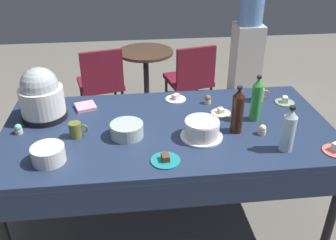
{
  "coord_description": "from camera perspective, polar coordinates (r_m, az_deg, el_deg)",
  "views": [
    {
      "loc": [
        -0.24,
        -2.1,
        1.98
      ],
      "look_at": [
        0.0,
        0.0,
        0.8
      ],
      "focal_mm": 39.03,
      "sensor_mm": 36.0,
      "label": 1
    }
  ],
  "objects": [
    {
      "name": "ground",
      "position": [
        2.9,
        0.0,
        -13.95
      ],
      "size": [
        9.0,
        9.0,
        0.0
      ],
      "primitive_type": "plane",
      "color": "slate"
    },
    {
      "name": "potluck_table",
      "position": [
        2.48,
        0.0,
        -2.26
      ],
      "size": [
        2.2,
        1.1,
        0.75
      ],
      "color": "navy",
      "rests_on": "ground"
    },
    {
      "name": "frosted_layer_cake",
      "position": [
        2.31,
        5.29,
        -1.46
      ],
      "size": [
        0.27,
        0.27,
        0.12
      ],
      "color": "silver",
      "rests_on": "potluck_table"
    },
    {
      "name": "slow_cooker",
      "position": [
        2.63,
        -19.18,
        3.62
      ],
      "size": [
        0.31,
        0.31,
        0.37
      ],
      "color": "black",
      "rests_on": "potluck_table"
    },
    {
      "name": "glass_salad_bowl",
      "position": [
        2.34,
        -6.43,
        -1.55
      ],
      "size": [
        0.21,
        0.21,
        0.09
      ],
      "primitive_type": "cylinder",
      "color": "#B2C6BC",
      "rests_on": "potluck_table"
    },
    {
      "name": "ceramic_snack_bowl",
      "position": [
        2.19,
        -18.19,
        -5.1
      ],
      "size": [
        0.19,
        0.19,
        0.1
      ],
      "primitive_type": "cylinder",
      "color": "silver",
      "rests_on": "potluck_table"
    },
    {
      "name": "dessert_plate_coral",
      "position": [
        2.41,
        24.78,
        -4.25
      ],
      "size": [
        0.16,
        0.16,
        0.05
      ],
      "color": "#E07266",
      "rests_on": "potluck_table"
    },
    {
      "name": "dessert_plate_cream",
      "position": [
        2.64,
        8.25,
        1.2
      ],
      "size": [
        0.14,
        0.14,
        0.04
      ],
      "color": "beige",
      "rests_on": "potluck_table"
    },
    {
      "name": "dessert_plate_white",
      "position": [
        2.81,
        1.19,
        3.4
      ],
      "size": [
        0.16,
        0.16,
        0.04
      ],
      "color": "white",
      "rests_on": "potluck_table"
    },
    {
      "name": "dessert_plate_sage",
      "position": [
        2.89,
        17.77,
        2.77
      ],
      "size": [
        0.14,
        0.14,
        0.05
      ],
      "color": "#8CA87F",
      "rests_on": "potluck_table"
    },
    {
      "name": "dessert_plate_teal",
      "position": [
        2.11,
        -0.4,
        -6.21
      ],
      "size": [
        0.17,
        0.17,
        0.04
      ],
      "color": "teal",
      "rests_on": "potluck_table"
    },
    {
      "name": "cupcake_vanilla",
      "position": [
        2.76,
        6.22,
        3.21
      ],
      "size": [
        0.05,
        0.05,
        0.07
      ],
      "color": "beige",
      "rests_on": "potluck_table"
    },
    {
      "name": "cupcake_berry",
      "position": [
        2.55,
        -22.34,
        -1.32
      ],
      "size": [
        0.05,
        0.05,
        0.07
      ],
      "color": "beige",
      "rests_on": "potluck_table"
    },
    {
      "name": "cupcake_rose",
      "position": [
        2.43,
        14.51,
        -1.49
      ],
      "size": [
        0.05,
        0.05,
        0.07
      ],
      "color": "beige",
      "rests_on": "potluck_table"
    },
    {
      "name": "soda_bottle_lime_soda",
      "position": [
        2.54,
        13.63,
        3.1
      ],
      "size": [
        0.07,
        0.07,
        0.32
      ],
      "color": "green",
      "rests_on": "potluck_table"
    },
    {
      "name": "soda_bottle_water",
      "position": [
        2.26,
        18.31,
        -1.52
      ],
      "size": [
        0.08,
        0.08,
        0.29
      ],
      "color": "silver",
      "rests_on": "potluck_table"
    },
    {
      "name": "soda_bottle_cola",
      "position": [
        2.37,
        10.81,
        1.38
      ],
      "size": [
        0.08,
        0.08,
        0.32
      ],
      "color": "#33190F",
      "rests_on": "potluck_table"
    },
    {
      "name": "coffee_mug_tan",
      "position": [
        2.87,
        13.99,
        3.88
      ],
      "size": [
        0.13,
        0.08,
        0.1
      ],
      "color": "tan",
      "rests_on": "potluck_table"
    },
    {
      "name": "coffee_mug_olive",
      "position": [
        2.39,
        -14.19,
        -1.48
      ],
      "size": [
        0.12,
        0.08,
        0.1
      ],
      "color": "olive",
      "rests_on": "potluck_table"
    },
    {
      "name": "paper_napkin_stack",
      "position": [
        2.75,
        -12.75,
        2.07
      ],
      "size": [
        0.18,
        0.18,
        0.02
      ],
      "primitive_type": "cube",
      "rotation": [
        0.0,
        0.0,
        0.31
      ],
      "color": "pink",
      "rests_on": "potluck_table"
    },
    {
      "name": "maroon_chair_left",
      "position": [
        3.88,
        -10.4,
        6.08
      ],
      "size": [
        0.53,
        0.53,
        0.85
      ],
      "color": "maroon",
      "rests_on": "ground"
    },
    {
      "name": "maroon_chair_right",
      "position": [
        3.93,
        3.61,
        6.78
      ],
      "size": [
        0.52,
        0.52,
        0.85
      ],
      "color": "maroon",
      "rests_on": "ground"
    },
    {
      "name": "round_cafe_table",
      "position": [
        4.08,
        -3.45,
        7.77
      ],
      "size": [
        0.6,
        0.6,
        0.72
      ],
      "color": "#473323",
      "rests_on": "ground"
    },
    {
      "name": "water_cooler",
      "position": [
        4.53,
        12.21,
        10.57
      ],
      "size": [
        0.32,
        0.32,
        1.24
      ],
      "color": "silver",
      "rests_on": "ground"
    }
  ]
}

